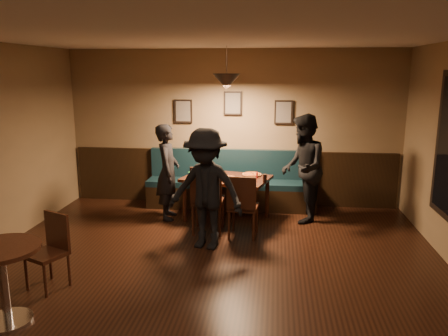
% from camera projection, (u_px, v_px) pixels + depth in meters
% --- Properties ---
extents(floor, '(7.00, 7.00, 0.00)m').
position_uv_depth(floor, '(202.00, 293.00, 4.92)').
color(floor, black).
rests_on(floor, ground).
extents(ceiling, '(7.00, 7.00, 0.00)m').
position_uv_depth(ceiling, '(199.00, 31.00, 4.32)').
color(ceiling, silver).
rests_on(ceiling, ground).
extents(wall_back, '(6.00, 0.00, 6.00)m').
position_uv_depth(wall_back, '(233.00, 128.00, 8.02)').
color(wall_back, '#8C704F').
rests_on(wall_back, ground).
extents(wainscot, '(5.88, 0.06, 1.00)m').
position_uv_depth(wainscot, '(233.00, 177.00, 8.18)').
color(wainscot, black).
rests_on(wainscot, ground).
extents(booth_bench, '(3.00, 0.60, 1.00)m').
position_uv_depth(booth_bench, '(231.00, 180.00, 7.92)').
color(booth_bench, '#0F232D').
rests_on(booth_bench, ground).
extents(picture_left, '(0.32, 0.04, 0.42)m').
position_uv_depth(picture_left, '(183.00, 111.00, 8.03)').
color(picture_left, black).
rests_on(picture_left, wall_back).
extents(picture_center, '(0.32, 0.04, 0.42)m').
position_uv_depth(picture_center, '(233.00, 103.00, 7.89)').
color(picture_center, black).
rests_on(picture_center, wall_back).
extents(picture_right, '(0.32, 0.04, 0.42)m').
position_uv_depth(picture_right, '(284.00, 112.00, 7.82)').
color(picture_right, black).
rests_on(picture_right, wall_back).
extents(pendant_lamp, '(0.44, 0.44, 0.25)m').
position_uv_depth(pendant_lamp, '(227.00, 82.00, 6.90)').
color(pendant_lamp, black).
rests_on(pendant_lamp, ceiling).
extents(dining_table, '(1.52, 1.18, 0.72)m').
position_uv_depth(dining_table, '(226.00, 198.00, 7.30)').
color(dining_table, black).
rests_on(dining_table, floor).
extents(chair_near_left, '(0.47, 0.47, 1.05)m').
position_uv_depth(chair_near_left, '(208.00, 198.00, 6.72)').
color(chair_near_left, black).
rests_on(chair_near_left, floor).
extents(chair_near_right, '(0.46, 0.46, 0.95)m').
position_uv_depth(chair_near_right, '(243.00, 205.00, 6.54)').
color(chair_near_right, black).
rests_on(chair_near_right, floor).
extents(diner_left, '(0.44, 0.62, 1.58)m').
position_uv_depth(diner_left, '(168.00, 172.00, 7.29)').
color(diner_left, black).
rests_on(diner_left, floor).
extents(diner_right, '(0.67, 0.86, 1.75)m').
position_uv_depth(diner_right, '(303.00, 168.00, 7.16)').
color(diner_right, black).
rests_on(diner_right, floor).
extents(diner_front, '(1.21, 0.88, 1.68)m').
position_uv_depth(diner_front, '(206.00, 189.00, 6.04)').
color(diner_front, black).
rests_on(diner_front, floor).
extents(pizza_a, '(0.38, 0.38, 0.04)m').
position_uv_depth(pizza_a, '(205.00, 174.00, 7.37)').
color(pizza_a, orange).
rests_on(pizza_a, dining_table).
extents(pizza_b, '(0.42, 0.42, 0.04)m').
position_uv_depth(pizza_b, '(227.00, 178.00, 7.08)').
color(pizza_b, orange).
rests_on(pizza_b, dining_table).
extents(pizza_c, '(0.32, 0.32, 0.04)m').
position_uv_depth(pizza_c, '(252.00, 174.00, 7.33)').
color(pizza_c, orange).
rests_on(pizza_c, dining_table).
extents(soda_glass, '(0.07, 0.07, 0.14)m').
position_uv_depth(soda_glass, '(265.00, 179.00, 6.85)').
color(soda_glass, black).
rests_on(soda_glass, dining_table).
extents(tabasco_bottle, '(0.03, 0.03, 0.11)m').
position_uv_depth(tabasco_bottle, '(257.00, 175.00, 7.15)').
color(tabasco_bottle, maroon).
rests_on(tabasco_bottle, dining_table).
extents(napkin_a, '(0.18, 0.18, 0.01)m').
position_uv_depth(napkin_a, '(193.00, 172.00, 7.55)').
color(napkin_a, '#20782D').
rests_on(napkin_a, dining_table).
extents(napkin_b, '(0.20, 0.20, 0.01)m').
position_uv_depth(napkin_b, '(192.00, 180.00, 7.03)').
color(napkin_b, '#217C3D').
rests_on(napkin_b, dining_table).
extents(cutlery_set, '(0.16, 0.09, 0.00)m').
position_uv_depth(cutlery_set, '(219.00, 182.00, 6.90)').
color(cutlery_set, silver).
rests_on(cutlery_set, dining_table).
extents(cafe_table, '(0.94, 0.94, 0.79)m').
position_uv_depth(cafe_table, '(4.00, 285.00, 4.28)').
color(cafe_table, black).
rests_on(cafe_table, floor).
extents(cafe_chair_far, '(0.50, 0.50, 0.85)m').
position_uv_depth(cafe_chair_far, '(46.00, 253.00, 4.97)').
color(cafe_chair_far, black).
rests_on(cafe_chair_far, floor).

